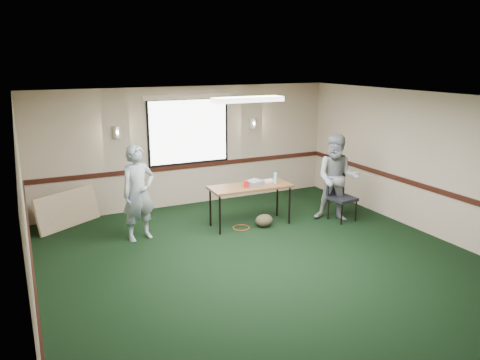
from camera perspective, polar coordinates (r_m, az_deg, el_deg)
name	(u,v)px	position (r m, az deg, el deg)	size (l,w,h in m)	color
ground	(275,271)	(7.63, 4.30, -11.02)	(8.00, 8.00, 0.00)	black
room_shell	(221,151)	(8.94, -2.28, 3.56)	(8.00, 8.02, 8.00)	tan
folding_table	(250,189)	(9.36, 1.26, -1.04)	(1.67, 0.72, 0.83)	#513117
projector	(254,183)	(9.33, 1.71, -0.38)	(0.32, 0.27, 0.11)	gray
game_console	(269,181)	(9.64, 3.56, -0.10)	(0.19, 0.15, 0.05)	silver
red_cup	(246,184)	(9.20, 0.73, -0.51)	(0.09, 0.09, 0.13)	red
water_bottle	(275,178)	(9.54, 4.31, 0.25)	(0.06, 0.06, 0.22)	#8DC7E7
duffel_bag	(264,221)	(9.45, 2.96, -4.96)	(0.37, 0.28, 0.26)	#3F3724
cable_coil	(241,228)	(9.41, 0.15, -5.82)	(0.34, 0.34, 0.02)	#C04618
folded_table	(68,209)	(10.01, -20.25, -3.35)	(1.42, 0.06, 0.73)	#A18563
conference_chair	(340,193)	(9.98, 12.06, -1.57)	(0.52, 0.54, 0.97)	black
person_left	(138,193)	(8.79, -12.28, -1.56)	(0.65, 0.43, 1.79)	#436995
person_right	(337,178)	(9.81, 11.73, 0.23)	(0.88, 0.69, 1.81)	#7C90C1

